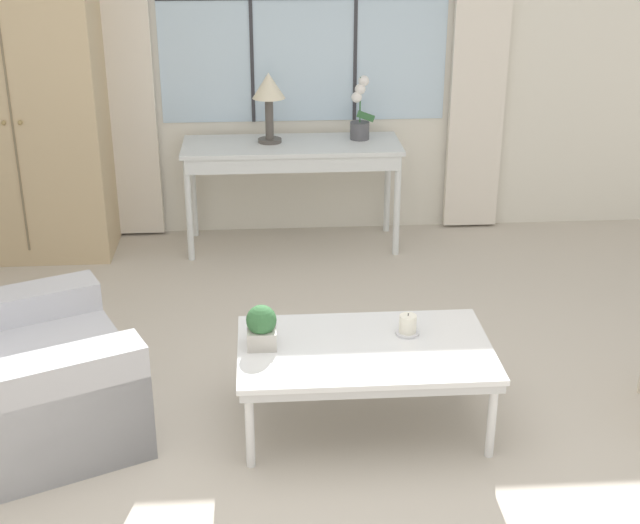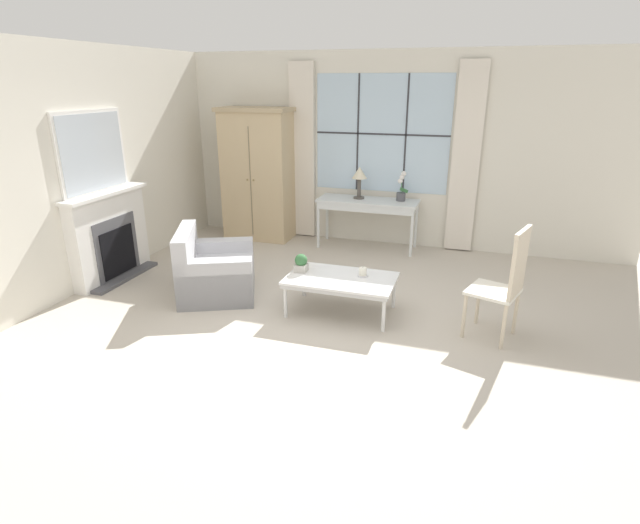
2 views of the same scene
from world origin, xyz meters
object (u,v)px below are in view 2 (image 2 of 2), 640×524
object	(u,v)px
fireplace	(108,227)
side_chair_wooden	(506,279)
armoire	(258,174)
coffee_table	(341,281)
pillar_candle	(363,272)
armchair_upholstered	(214,273)
potted_orchid	(401,190)
potted_plant_small	(301,263)
table_lamp	(359,175)
console_table	(368,205)

from	to	relation	value
fireplace	side_chair_wooden	world-z (taller)	fireplace
fireplace	armoire	bearing A→B (deg)	64.28
coffee_table	side_chair_wooden	bearing A→B (deg)	-3.38
fireplace	pillar_candle	world-z (taller)	fireplace
fireplace	armchair_upholstered	xyz separation A→B (m)	(1.50, -0.09, -0.40)
potted_orchid	armchair_upholstered	bearing A→B (deg)	-126.98
fireplace	armchair_upholstered	distance (m)	1.56
side_chair_wooden	armoire	bearing A→B (deg)	146.48
armchair_upholstered	potted_orchid	bearing A→B (deg)	53.02
potted_orchid	pillar_candle	size ratio (longest dim) A/B	3.86
armoire	coffee_table	world-z (taller)	armoire
side_chair_wooden	pillar_candle	world-z (taller)	side_chair_wooden
fireplace	side_chair_wooden	xyz separation A→B (m)	(4.68, -0.21, -0.05)
armoire	side_chair_wooden	size ratio (longest dim) A/B	1.78
potted_orchid	armchair_upholstered	xyz separation A→B (m)	(-1.78, -2.36, -0.62)
coffee_table	potted_plant_small	distance (m)	0.49
table_lamp	coffee_table	distance (m)	2.47
armoire	coffee_table	xyz separation A→B (m)	(1.99, -2.30, -0.64)
armchair_upholstered	coffee_table	xyz separation A→B (m)	(1.54, -0.02, 0.10)
side_chair_wooden	coffee_table	size ratio (longest dim) A/B	0.98
fireplace	armchair_upholstered	world-z (taller)	fireplace
console_table	coffee_table	distance (m)	2.33
potted_plant_small	potted_orchid	bearing A→B (deg)	73.34
armoire	console_table	world-z (taller)	armoire
potted_plant_small	fireplace	bearing A→B (deg)	178.34
table_lamp	side_chair_wooden	bearing A→B (deg)	-50.40
potted_plant_small	pillar_candle	size ratio (longest dim) A/B	1.78
table_lamp	potted_orchid	size ratio (longest dim) A/B	1.08
table_lamp	potted_plant_small	bearing A→B (deg)	-92.11
fireplace	potted_orchid	distance (m)	3.99
fireplace	table_lamp	size ratio (longest dim) A/B	4.39
pillar_candle	console_table	bearing A→B (deg)	101.47
fireplace	coffee_table	world-z (taller)	fireplace
armoire	table_lamp	world-z (taller)	armoire
armchair_upholstered	side_chair_wooden	size ratio (longest dim) A/B	1.06
console_table	potted_plant_small	bearing A→B (deg)	-95.83
console_table	armoire	bearing A→B (deg)	179.91
fireplace	potted_plant_small	xyz separation A→B (m)	(2.58, -0.07, -0.17)
side_chair_wooden	console_table	bearing A→B (deg)	127.96
armoire	coffee_table	distance (m)	3.11
fireplace	potted_orchid	xyz separation A→B (m)	(3.28, 2.27, 0.22)
fireplace	console_table	size ratio (longest dim) A/B	1.40
console_table	table_lamp	bearing A→B (deg)	164.45
console_table	coffee_table	bearing A→B (deg)	-84.20
console_table	side_chair_wooden	world-z (taller)	side_chair_wooden
potted_plant_small	pillar_candle	world-z (taller)	potted_plant_small
armoire	table_lamp	bearing A→B (deg)	1.35
potted_orchid	side_chair_wooden	size ratio (longest dim) A/B	0.38
armoire	pillar_candle	xyz separation A→B (m)	(2.20, -2.20, -0.56)
potted_orchid	table_lamp	bearing A→B (deg)	-176.15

